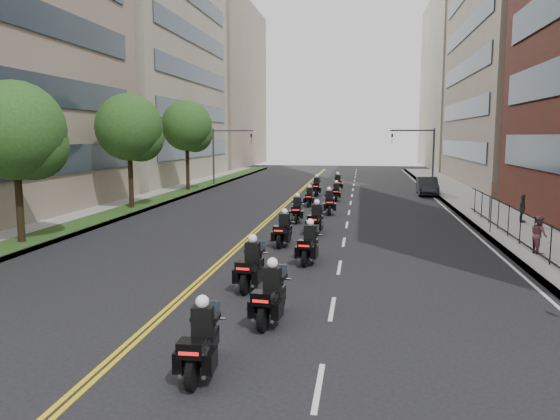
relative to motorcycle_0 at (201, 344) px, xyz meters
The scene contains 27 objects.
ground 1.02m from the motorcycle_0, 162.91° to the right, with size 160.00×160.00×0.00m, color black.
sidewalk_right 27.22m from the motorcycle_0, 65.55° to the left, with size 4.00×90.00×0.15m, color gray.
sidewalk_left 27.86m from the motorcycle_0, 117.21° to the left, with size 4.00×90.00×0.15m, color gray.
grass_strip 27.50m from the motorcycle_0, 115.73° to the left, with size 2.00×90.00×0.04m, color #203E16.
building_right_tan 54.02m from the motorcycle_0, 66.53° to the left, with size 15.11×28.00×30.00m.
building_right_far 81.44m from the motorcycle_0, 75.05° to the left, with size 15.00×28.00×26.00m, color gray.
building_left_mid 55.36m from the motorcycle_0, 115.43° to the left, with size 16.11×28.00×34.00m.
building_left_far 81.96m from the motorcycle_0, 106.30° to the left, with size 16.00×28.00×26.00m, color gray.
iron_fence 15.62m from the motorcycle_0, 48.92° to the left, with size 0.05×28.00×1.50m.
street_trees 22.29m from the motorcycle_0, 122.67° to the left, with size 4.40×38.40×7.98m.
traffic_signal_right 42.80m from the motorcycle_0, 78.10° to the left, with size 4.09×0.20×5.60m.
traffic_signal_left 43.13m from the motorcycle_0, 103.82° to the left, with size 4.09×0.20×5.60m.
motorcycle_0 is the anchor object (origin of this frame).
motorcycle_1 3.50m from the motorcycle_0, 75.06° to the left, with size 0.68×2.36×1.74m.
motorcycle_2 6.53m from the motorcycle_0, 92.31° to the left, with size 0.63×2.41×1.78m.
motorcycle_3 10.46m from the motorcycle_0, 83.11° to the left, with size 0.68×2.34×1.73m.
motorcycle_4 13.54m from the motorcycle_0, 90.89° to the left, with size 0.65×2.29×1.69m.
motorcycle_5 16.75m from the motorcycle_0, 86.58° to the left, with size 0.68×2.37×1.75m.
motorcycle_6 20.33m from the motorcycle_0, 91.15° to the left, with size 0.54×2.27×1.67m.
motorcycle_7 23.85m from the motorcycle_0, 87.06° to the left, with size 0.65×2.34×1.73m.
motorcycle_8 27.52m from the motorcycle_0, 90.80° to the left, with size 0.47×2.06×1.52m.
motorcycle_9 31.14m from the motorcycle_0, 87.55° to the left, with size 0.48×2.10×1.56m.
motorcycle_10 34.19m from the motorcycle_0, 90.74° to the left, with size 0.55×2.38×1.76m.
motorcycle_11 37.93m from the motorcycle_0, 88.27° to the left, with size 0.65×2.34×1.73m.
parked_sedan 37.18m from the motorcycle_0, 76.53° to the left, with size 1.58×4.53×1.49m, color black.
pedestrian_b 16.56m from the motorcycle_0, 50.83° to the left, with size 0.75×0.59×1.55m, color brown.
pedestrian_c 24.46m from the motorcycle_0, 60.33° to the left, with size 0.92×0.38×1.57m, color #3E4045.
Camera 1 is at (3.96, -10.25, 4.97)m, focal length 35.00 mm.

